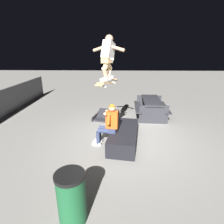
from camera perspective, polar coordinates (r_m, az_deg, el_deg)
ground_plane at (r=5.65m, az=4.25°, el=-9.03°), size 40.00×40.00×0.00m
ledge_box_main at (r=5.40m, az=3.90°, el=-7.78°), size 1.96×1.04×0.44m
person_sitting_on_ledge at (r=5.08m, az=-1.15°, el=-3.57°), size 0.60×0.78×1.28m
skateboard at (r=4.74m, az=-1.57°, el=9.37°), size 1.02×0.58×0.14m
skater_airborne at (r=4.72m, az=-1.34°, el=17.73°), size 0.63×0.85×1.12m
kicker_ramp at (r=7.31m, az=-1.91°, el=-1.63°), size 1.16×1.11×0.37m
picnic_table_back at (r=7.57m, az=12.58°, el=2.16°), size 1.76×1.42×0.75m
trash_bin at (r=3.19m, az=-12.94°, el=-25.36°), size 0.48×0.48×0.91m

